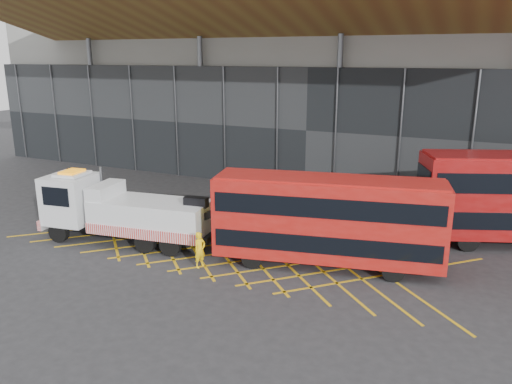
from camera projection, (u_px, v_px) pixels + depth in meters
The scene contains 6 objects.
ground_plane at pixel (188, 240), 24.43m from camera, with size 120.00×120.00×0.00m, color #29292B.
road_markings at pixel (231, 247), 23.44m from camera, with size 21.56×7.16×0.01m.
construction_building at pixel (339, 52), 37.32m from camera, with size 55.00×23.97×18.00m.
recovery_truck at pixel (120, 210), 23.80m from camera, with size 9.85×3.45×3.41m.
bus_towed at pixel (327, 218), 20.85m from camera, with size 9.76×4.16×3.87m.
worker at pixel (200, 250), 21.09m from camera, with size 0.57×0.37×1.55m, color yellow.
Camera 1 is at (12.79, -19.33, 8.71)m, focal length 35.00 mm.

